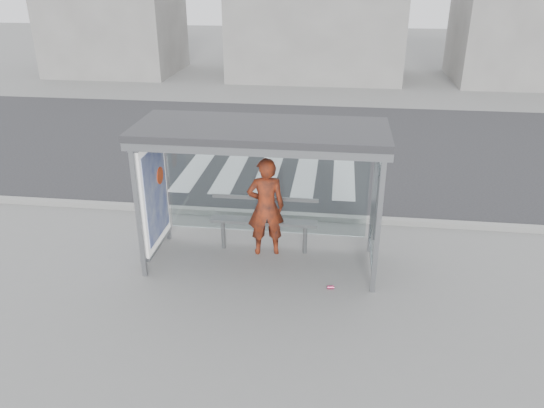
{
  "coord_description": "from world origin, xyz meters",
  "views": [
    {
      "loc": [
        1.27,
        -8.43,
        5.09
      ],
      "look_at": [
        0.17,
        0.2,
        1.12
      ],
      "focal_mm": 35.0,
      "sensor_mm": 36.0,
      "label": 1
    }
  ],
  "objects_px": {
    "person": "(266,207)",
    "soda_can": "(331,287)",
    "bus_shelter": "(240,160)",
    "bench": "(264,221)"
  },
  "relations": [
    {
      "from": "person",
      "to": "soda_can",
      "type": "xyz_separation_m",
      "value": [
        1.27,
        -1.11,
        -0.93
      ]
    },
    {
      "from": "person",
      "to": "bench",
      "type": "xyz_separation_m",
      "value": [
        -0.05,
        0.1,
        -0.34
      ]
    },
    {
      "from": "bench",
      "to": "bus_shelter",
      "type": "bearing_deg",
      "value": -128.3
    },
    {
      "from": "person",
      "to": "bench",
      "type": "distance_m",
      "value": 0.36
    },
    {
      "from": "person",
      "to": "soda_can",
      "type": "height_order",
      "value": "person"
    },
    {
      "from": "bus_shelter",
      "to": "soda_can",
      "type": "bearing_deg",
      "value": -25.04
    },
    {
      "from": "bus_shelter",
      "to": "soda_can",
      "type": "xyz_separation_m",
      "value": [
        1.66,
        -0.78,
        -1.95
      ]
    },
    {
      "from": "bus_shelter",
      "to": "bench",
      "type": "xyz_separation_m",
      "value": [
        0.34,
        0.43,
        -1.37
      ]
    },
    {
      "from": "bench",
      "to": "soda_can",
      "type": "xyz_separation_m",
      "value": [
        1.32,
        -1.21,
        -0.59
      ]
    },
    {
      "from": "bus_shelter",
      "to": "soda_can",
      "type": "distance_m",
      "value": 2.68
    }
  ]
}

